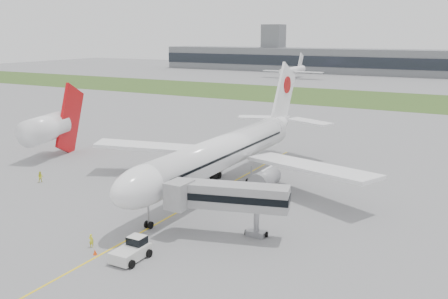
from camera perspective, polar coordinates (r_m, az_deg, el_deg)
The scene contains 14 objects.
ground at distance 73.69m, azimuth -1.51°, elevation -5.10°, with size 600.00×600.00×0.00m, color gray.
apron_markings at distance 69.65m, azimuth -3.59°, elevation -6.23°, with size 70.00×70.00×0.04m, color yellow, non-canonical shape.
grass_strip at distance 185.26m, azimuth 17.60°, elevation 5.44°, with size 600.00×50.00×0.02m, color #39551F.
terminal_building at distance 292.84m, azimuth 22.06°, elevation 9.12°, with size 320.00×22.30×14.00m.
control_tower at distance 318.94m, azimuth 5.59°, elevation 9.01°, with size 12.00×12.00×56.00m, color slate, non-canonical shape.
airliner at distance 76.23m, azimuth 0.31°, elevation -0.05°, with size 48.13×53.95×17.88m.
pushback_tug at distance 54.07m, azimuth -10.44°, elevation -11.20°, with size 2.95×4.34×2.21m.
jet_bridge at distance 57.64m, azimuth 0.08°, elevation -5.39°, with size 13.60×7.27×6.44m.
safety_cone_left at distance 56.08m, azimuth -14.54°, elevation -11.29°, with size 0.44×0.44×0.61m, color #FF480D.
safety_cone_right at distance 56.62m, azimuth -11.66°, elevation -10.90°, with size 0.43×0.43×0.59m, color #FF480D.
ground_crew_near at distance 57.86m, azimuth -14.93°, elevation -10.02°, with size 0.56×0.37×1.55m, color yellow.
ground_crew_far at distance 84.19m, azimuth -20.23°, elevation -2.96°, with size 0.86×0.67×1.77m, color yellow.
neighbor_aircraft at distance 99.72m, azimuth -19.42°, elevation 2.40°, with size 7.76×17.91×14.45m.
distant_aircraft_left at distance 261.93m, azimuth 7.83°, elevation 8.04°, with size 32.12×28.34×12.28m, color white, non-canonical shape.
Camera 1 is at (35.31, -60.38, 23.18)m, focal length 40.00 mm.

